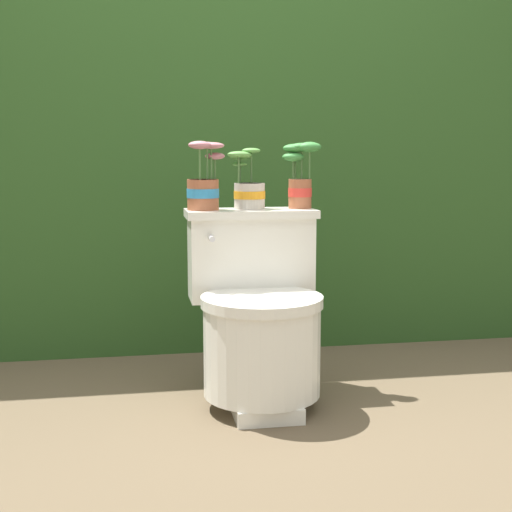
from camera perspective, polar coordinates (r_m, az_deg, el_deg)
name	(u,v)px	position (r m, az deg, el deg)	size (l,w,h in m)	color
ground_plane	(249,406)	(2.60, -0.59, -11.94)	(12.00, 12.00, 0.00)	brown
hedge_backdrop	(212,157)	(3.49, -3.52, 7.88)	(4.24, 0.70, 1.75)	#284C1E
toilet	(258,317)	(2.56, 0.17, -4.93)	(0.48, 0.56, 0.69)	silver
potted_plant_left	(204,185)	(2.64, -4.20, 5.65)	(0.14, 0.12, 0.25)	#9E5638
potted_plant_midleft	(248,188)	(2.68, -0.64, 5.48)	(0.15, 0.12, 0.23)	beige
potted_plant_middle	(300,176)	(2.72, 3.55, 6.43)	(0.15, 0.11, 0.25)	#9E5638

